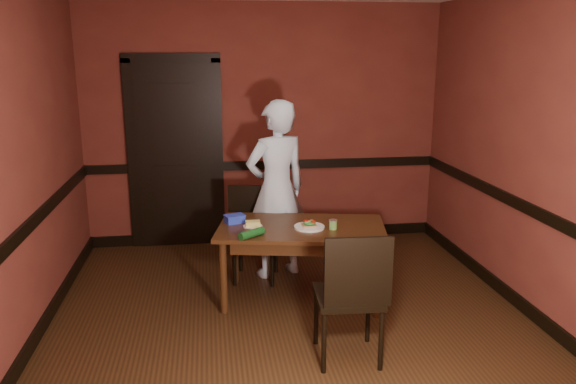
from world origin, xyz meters
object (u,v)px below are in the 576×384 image
object	(u,v)px
sauce_jar	(333,224)
person	(276,190)
dining_table	(301,263)
cheese_saucer	(253,225)
chair_far	(256,235)
chair_near	(348,294)
sandwich_plate	(309,226)
food_tub	(235,219)

from	to	relation	value
sauce_jar	person	bearing A→B (deg)	119.02
dining_table	cheese_saucer	xyz separation A→B (m)	(-0.42, 0.05, 0.36)
chair_far	cheese_saucer	world-z (taller)	chair_far
person	cheese_saucer	bearing A→B (deg)	43.37
chair_far	sauce_jar	bearing A→B (deg)	-32.49
chair_near	sandwich_plate	xyz separation A→B (m)	(-0.11, 0.97, 0.21)
sandwich_plate	food_tub	distance (m)	0.68
dining_table	sauce_jar	distance (m)	0.47
sauce_jar	food_tub	xyz separation A→B (m)	(-0.83, 0.31, -0.01)
chair_far	sandwich_plate	distance (m)	0.75
chair_near	sauce_jar	xyz separation A→B (m)	(0.09, 0.91, 0.23)
chair_near	food_tub	bearing A→B (deg)	-55.52
sauce_jar	dining_table	bearing A→B (deg)	155.64
sauce_jar	food_tub	world-z (taller)	sauce_jar
food_tub	chair_near	bearing A→B (deg)	-78.81
dining_table	cheese_saucer	world-z (taller)	cheese_saucer
chair_near	food_tub	world-z (taller)	chair_near
person	sauce_jar	xyz separation A→B (m)	(0.40, -0.72, -0.15)
chair_far	chair_near	distance (m)	1.63
chair_far	sandwich_plate	bearing A→B (deg)	-40.48
dining_table	food_tub	distance (m)	0.71
person	food_tub	distance (m)	0.62
person	food_tub	size ratio (longest dim) A/B	8.51
person	food_tub	bearing A→B (deg)	24.00
chair_near	cheese_saucer	world-z (taller)	chair_near
chair_far	sandwich_plate	world-z (taller)	chair_far
person	chair_near	bearing A→B (deg)	80.47
dining_table	food_tub	xyz separation A→B (m)	(-0.57, 0.19, 0.38)
person	cheese_saucer	distance (m)	0.65
chair_near	sauce_jar	distance (m)	0.94
chair_far	dining_table	bearing A→B (deg)	-41.72
dining_table	sandwich_plate	distance (m)	0.37
chair_near	person	distance (m)	1.71
sandwich_plate	sauce_jar	size ratio (longest dim) A/B	3.15
sauce_jar	chair_near	bearing A→B (deg)	-95.62
chair_near	person	size ratio (longest dim) A/B	0.57
dining_table	sandwich_plate	world-z (taller)	sandwich_plate
sandwich_plate	food_tub	xyz separation A→B (m)	(-0.63, 0.25, 0.02)
dining_table	sandwich_plate	size ratio (longest dim) A/B	5.48
sauce_jar	cheese_saucer	xyz separation A→B (m)	(-0.68, 0.16, -0.02)
chair_far	person	bearing A→B (deg)	37.47
dining_table	person	world-z (taller)	person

